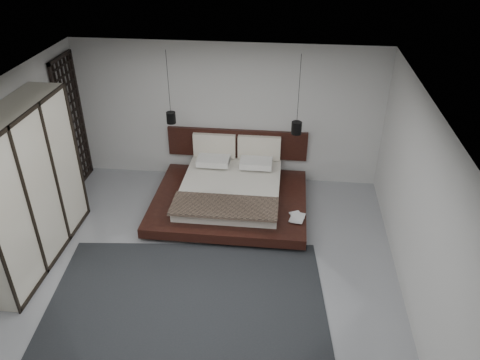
# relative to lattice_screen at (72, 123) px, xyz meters

# --- Properties ---
(floor) EXTENTS (6.00, 6.00, 0.00)m
(floor) POSITION_rel_lattice_screen_xyz_m (2.95, -2.45, -1.30)
(floor) COLOR gray
(floor) RESTS_ON ground
(ceiling) EXTENTS (6.00, 6.00, 0.00)m
(ceiling) POSITION_rel_lattice_screen_xyz_m (2.95, -2.45, 1.50)
(ceiling) COLOR white
(ceiling) RESTS_ON wall_back
(wall_back) EXTENTS (6.00, 0.00, 6.00)m
(wall_back) POSITION_rel_lattice_screen_xyz_m (2.95, 0.55, 0.10)
(wall_back) COLOR #B7B7B4
(wall_back) RESTS_ON floor
(wall_right) EXTENTS (0.00, 6.00, 6.00)m
(wall_right) POSITION_rel_lattice_screen_xyz_m (5.95, -2.45, 0.10)
(wall_right) COLOR #B7B7B4
(wall_right) RESTS_ON floor
(lattice_screen) EXTENTS (0.05, 0.90, 2.60)m
(lattice_screen) POSITION_rel_lattice_screen_xyz_m (0.00, 0.00, 0.00)
(lattice_screen) COLOR black
(lattice_screen) RESTS_ON floor
(bed) EXTENTS (2.81, 2.40, 1.08)m
(bed) POSITION_rel_lattice_screen_xyz_m (3.14, -0.54, -1.01)
(bed) COLOR black
(bed) RESTS_ON floor
(book_lower) EXTENTS (0.29, 0.31, 0.02)m
(book_lower) POSITION_rel_lattice_screen_xyz_m (4.29, -1.20, -1.03)
(book_lower) COLOR #99724C
(book_lower) RESTS_ON bed
(book_upper) EXTENTS (0.30, 0.36, 0.02)m
(book_upper) POSITION_rel_lattice_screen_xyz_m (4.27, -1.23, -1.00)
(book_upper) COLOR #99724C
(book_upper) RESTS_ON book_lower
(pendant_left) EXTENTS (0.17, 0.17, 1.36)m
(pendant_left) POSITION_rel_lattice_screen_xyz_m (1.99, -0.10, 0.25)
(pendant_left) COLOR black
(pendant_left) RESTS_ON ceiling
(pendant_right) EXTENTS (0.19, 0.19, 1.46)m
(pendant_right) POSITION_rel_lattice_screen_xyz_m (4.29, -0.10, 0.16)
(pendant_right) COLOR black
(pendant_right) RESTS_ON ceiling
(wardrobe) EXTENTS (0.60, 2.54, 2.49)m
(wardrobe) POSITION_rel_lattice_screen_xyz_m (0.25, -2.33, -0.05)
(wardrobe) COLOR beige
(wardrobe) RESTS_ON floor
(rug) EXTENTS (4.21, 3.19, 0.02)m
(rug) POSITION_rel_lattice_screen_xyz_m (2.84, -3.21, -1.29)
(rug) COLOR black
(rug) RESTS_ON floor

